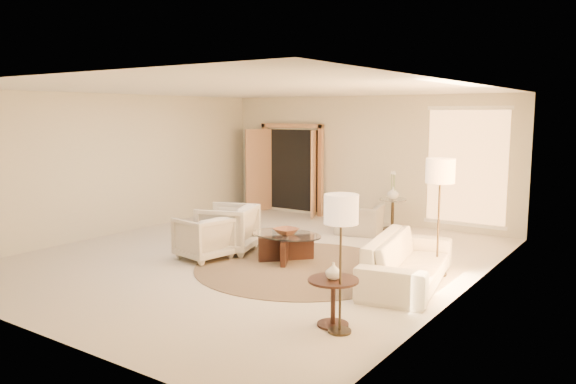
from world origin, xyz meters
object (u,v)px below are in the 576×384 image
Objects in this scene: armchair_left at (228,226)px; accent_chair at (359,215)px; end_vase at (333,271)px; armchair_right at (204,235)px; side_table at (393,211)px; end_table at (333,294)px; coffee_table at (286,244)px; floor_lamp_near at (440,176)px; floor_lamp_far at (341,216)px; side_vase at (393,193)px; bowl at (286,231)px; sofa at (408,260)px.

accent_chair is (1.20, 2.62, -0.06)m from armchair_left.
accent_chair is at bearing 114.19° from end_vase.
armchair_right is 4.29m from side_table.
coffee_table is at bearing 135.38° from end_table.
floor_lamp_far is (-0.10, -2.79, -0.18)m from floor_lamp_near.
side_vase reaches higher than accent_chair.
end_vase is 5.59m from side_vase.
end_table is 2.32× the size of side_vase.
armchair_left is 1.15× the size of armchair_right.
floor_lamp_near reaches higher than end_vase.
armchair_right is at bearing -21.65° from armchair_left.
side_table is at bearing 63.43° from side_vase.
accent_chair is 0.52× the size of floor_lamp_near.
bowl is (-2.23, 2.17, -0.82)m from floor_lamp_far.
armchair_left is 3.76m from side_vase.
coffee_table is at bearing -96.98° from side_vase.
coffee_table is 3.28m from floor_lamp_far.
armchair_left reaches higher than coffee_table.
armchair_left reaches higher than bowl.
floor_lamp_near is at bearing -54.27° from side_vase.
floor_lamp_near reaches higher than side_vase.
armchair_right is 3.92m from floor_lamp_near.
coffee_table is 2.11× the size of side_table.
floor_lamp_near is 3.37m from side_vase.
armchair_left is at bearing -172.71° from armchair_right.
coffee_table is at bearing 78.15° from sofa.
armchair_right is 2.09× the size of bowl.
side_vase is at bearing -130.76° from accent_chair.
accent_chair is at bearing -117.04° from side_vase.
end_table is at bearing -44.62° from bowl.
side_table is at bearing 83.02° from bowl.
accent_chair is at bearing 140.56° from floor_lamp_near.
side_vase is at bearing 167.54° from armchair_right.
end_table is at bearing 141.17° from floor_lamp_far.
armchair_right reaches higher than end_table.
floor_lamp_near reaches higher than end_table.
floor_lamp_near reaches higher than side_table.
bowl is at bearing 75.10° from armchair_left.
armchair_left is 1.58× the size of end_table.
accent_chair is at bearing 114.19° from end_table.
end_vase is (-0.07, -2.00, 0.30)m from sofa.
floor_lamp_far is at bearing 101.52° from accent_chair.
sofa is at bearing -1.08° from bowl.
armchair_left is 3.79m from end_vase.
end_table reaches higher than bowl.
bowl is at bearing 135.38° from end_table.
armchair_left is at bearing 149.08° from end_vase.
floor_lamp_far is at bearing 39.34° from armchair_left.
floor_lamp_near is 9.14× the size of end_vase.
floor_lamp_far is at bearing 76.11° from armchair_right.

